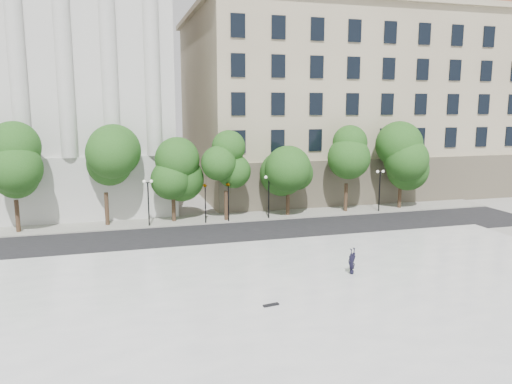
% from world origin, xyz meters
% --- Properties ---
extents(ground, '(160.00, 160.00, 0.00)m').
position_xyz_m(ground, '(0.00, 0.00, 0.00)').
color(ground, '#A5A29C').
rests_on(ground, ground).
extents(plaza, '(44.00, 22.00, 0.45)m').
position_xyz_m(plaza, '(0.00, 3.00, 0.23)').
color(plaza, white).
rests_on(plaza, ground).
extents(street, '(60.00, 8.00, 0.02)m').
position_xyz_m(street, '(0.00, 18.00, 0.01)').
color(street, black).
rests_on(street, ground).
extents(far_sidewalk, '(60.00, 4.00, 0.12)m').
position_xyz_m(far_sidewalk, '(0.00, 24.00, 0.06)').
color(far_sidewalk, '#A09F94').
rests_on(far_sidewalk, ground).
extents(building_west, '(31.50, 27.65, 25.60)m').
position_xyz_m(building_west, '(-17.00, 38.57, 12.89)').
color(building_west, silver).
rests_on(building_west, ground).
extents(building_east, '(36.00, 26.15, 23.00)m').
position_xyz_m(building_east, '(20.00, 38.91, 11.14)').
color(building_east, '#BAAE8E').
rests_on(building_east, ground).
extents(traffic_light_west, '(0.62, 1.69, 4.17)m').
position_xyz_m(traffic_light_west, '(0.02, 22.30, 3.66)').
color(traffic_light_west, black).
rests_on(traffic_light_west, ground).
extents(traffic_light_east, '(0.90, 1.57, 4.13)m').
position_xyz_m(traffic_light_east, '(2.14, 22.30, 3.61)').
color(traffic_light_east, black).
rests_on(traffic_light_east, ground).
extents(person_lying, '(1.16, 1.71, 0.44)m').
position_xyz_m(person_lying, '(5.90, 5.17, 0.67)').
color(person_lying, black).
rests_on(person_lying, plaza).
extents(skateboard, '(0.87, 0.35, 0.09)m').
position_xyz_m(skateboard, '(-0.27, 1.84, 0.49)').
color(skateboard, black).
rests_on(skateboard, plaza).
extents(street_trees, '(40.69, 4.86, 7.58)m').
position_xyz_m(street_trees, '(2.09, 23.54, 5.18)').
color(street_trees, '#382619').
rests_on(street_trees, ground).
extents(lamp_posts, '(37.32, 0.28, 4.47)m').
position_xyz_m(lamp_posts, '(-0.19, 22.60, 2.95)').
color(lamp_posts, black).
rests_on(lamp_posts, ground).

